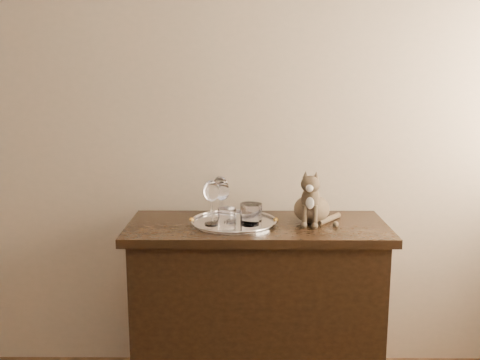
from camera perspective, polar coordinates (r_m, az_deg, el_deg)
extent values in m
cube|color=#C6AF94|center=(2.76, -10.92, 7.23)|extent=(4.00, 0.10, 2.70)
cylinder|color=silver|center=(2.48, -0.67, -4.60)|extent=(0.40, 0.40, 0.01)
cylinder|color=silver|center=(2.42, 1.05, -3.67)|extent=(0.09, 0.09, 0.10)
cylinder|color=silver|center=(2.37, -1.40, -4.10)|extent=(0.08, 0.08, 0.09)
cylinder|color=white|center=(2.49, 1.51, -3.48)|extent=(0.07, 0.07, 0.08)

